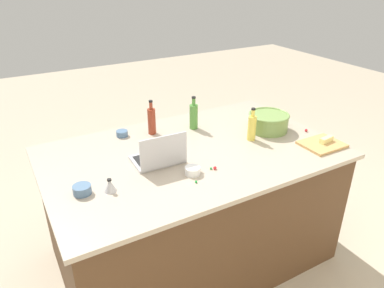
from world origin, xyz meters
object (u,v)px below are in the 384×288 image
at_px(laptop, 159,156).
at_px(butter_stick_left, 326,140).
at_px(mixing_bowl_large, 268,122).
at_px(ramekin_small, 193,171).
at_px(bottle_soy, 152,120).
at_px(bottle_olive, 194,116).
at_px(ramekin_medium, 122,133).
at_px(ramekin_wide, 82,190).
at_px(cutting_board, 322,144).
at_px(kitchen_timer, 110,186).
at_px(bottle_oil, 252,127).

bearing_deg(laptop, butter_stick_left, 163.51).
height_order(mixing_bowl_large, ramekin_small, mixing_bowl_large).
distance_m(laptop, ramekin_small, 0.25).
relative_size(mixing_bowl_large, bottle_soy, 1.17).
height_order(bottle_olive, ramekin_small, bottle_olive).
distance_m(mixing_bowl_large, ramekin_medium, 1.08).
relative_size(laptop, bottle_olive, 1.27).
height_order(laptop, ramekin_small, laptop).
xyz_separation_m(ramekin_medium, ramekin_wide, (0.44, 0.59, 0.00)).
relative_size(ramekin_medium, ramekin_wide, 0.83).
bearing_deg(butter_stick_left, laptop, -16.49).
height_order(ramekin_medium, ramekin_wide, ramekin_wide).
distance_m(cutting_board, ramekin_medium, 1.41).
bearing_deg(cutting_board, butter_stick_left, 180.00).
bearing_deg(kitchen_timer, bottle_oil, -172.78).
height_order(bottle_oil, kitchen_timer, bottle_oil).
xyz_separation_m(bottle_soy, ramekin_wide, (0.65, 0.53, -0.08)).
distance_m(bottle_olive, butter_stick_left, 0.95).
bearing_deg(bottle_oil, ramekin_medium, -33.25).
relative_size(bottle_oil, butter_stick_left, 2.16).
xyz_separation_m(bottle_oil, cutting_board, (-0.37, 0.31, -0.09)).
distance_m(bottle_soy, kitchen_timer, 0.77).
relative_size(bottle_soy, cutting_board, 0.93).
relative_size(bottle_olive, ramekin_medium, 3.02).
height_order(cutting_board, ramekin_medium, ramekin_medium).
bearing_deg(ramekin_medium, butter_stick_left, 145.11).
relative_size(mixing_bowl_large, bottle_olive, 1.19).
distance_m(butter_stick_left, ramekin_wide, 1.63).
height_order(laptop, mixing_bowl_large, laptop).
relative_size(bottle_oil, ramekin_wide, 2.39).
relative_size(ramekin_small, ramekin_wide, 0.93).
bearing_deg(ramekin_medium, bottle_olive, 165.55).
bearing_deg(ramekin_small, bottle_olive, -120.35).
height_order(bottle_oil, ramekin_wide, bottle_oil).
bearing_deg(butter_stick_left, ramekin_wide, -8.07).
xyz_separation_m(bottle_olive, kitchen_timer, (0.82, 0.51, -0.07)).
bearing_deg(butter_stick_left, ramekin_medium, -34.89).
height_order(bottle_oil, bottle_olive, bottle_olive).
xyz_separation_m(laptop, cutting_board, (-1.07, 0.33, -0.04)).
bearing_deg(bottle_soy, bottle_olive, 167.45).
height_order(bottle_soy, butter_stick_left, bottle_soy).
xyz_separation_m(bottle_olive, cutting_board, (-0.62, 0.69, -0.09)).
bearing_deg(bottle_soy, kitchen_timer, 48.76).
bearing_deg(ramekin_medium, ramekin_wide, 53.54).
xyz_separation_m(ramekin_small, ramekin_wide, (0.62, -0.12, 0.00)).
distance_m(bottle_soy, cutting_board, 1.20).
relative_size(bottle_olive, kitchen_timer, 3.26).
xyz_separation_m(bottle_oil, ramekin_medium, (0.77, -0.51, -0.07)).
distance_m(ramekin_medium, kitchen_timer, 0.71).
relative_size(bottle_soy, bottle_olive, 1.02).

